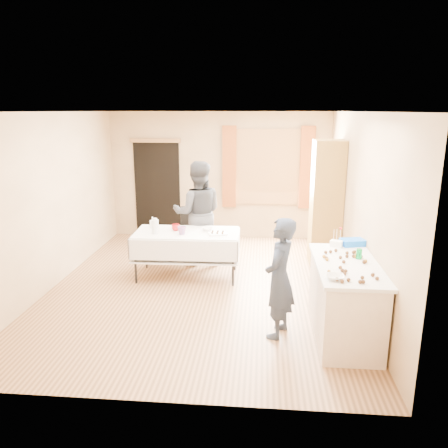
# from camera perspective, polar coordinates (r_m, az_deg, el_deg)

# --- Properties ---
(floor) EXTENTS (4.50, 5.50, 0.02)m
(floor) POSITION_cam_1_polar(r_m,az_deg,el_deg) (6.77, -2.96, -8.23)
(floor) COLOR #9E7047
(floor) RESTS_ON ground
(ceiling) EXTENTS (4.50, 5.50, 0.02)m
(ceiling) POSITION_cam_1_polar(r_m,az_deg,el_deg) (6.24, -3.29, 14.54)
(ceiling) COLOR white
(ceiling) RESTS_ON floor
(wall_back) EXTENTS (4.50, 0.02, 2.60)m
(wall_back) POSITION_cam_1_polar(r_m,az_deg,el_deg) (9.08, -0.66, 6.29)
(wall_back) COLOR tan
(wall_back) RESTS_ON floor
(wall_front) EXTENTS (4.50, 0.02, 2.60)m
(wall_front) POSITION_cam_1_polar(r_m,az_deg,el_deg) (3.77, -9.04, -6.03)
(wall_front) COLOR tan
(wall_front) RESTS_ON floor
(wall_left) EXTENTS (0.02, 5.50, 2.60)m
(wall_left) POSITION_cam_1_polar(r_m,az_deg,el_deg) (7.06, -21.63, 2.84)
(wall_left) COLOR tan
(wall_left) RESTS_ON floor
(wall_right) EXTENTS (0.02, 5.50, 2.60)m
(wall_right) POSITION_cam_1_polar(r_m,az_deg,el_deg) (6.46, 17.16, 2.21)
(wall_right) COLOR tan
(wall_right) RESTS_ON floor
(window_frame) EXTENTS (1.32, 0.06, 1.52)m
(window_frame) POSITION_cam_1_polar(r_m,az_deg,el_deg) (8.97, 5.74, 7.40)
(window_frame) COLOR olive
(window_frame) RESTS_ON wall_back
(window_pane) EXTENTS (1.20, 0.02, 1.40)m
(window_pane) POSITION_cam_1_polar(r_m,az_deg,el_deg) (8.95, 5.74, 7.39)
(window_pane) COLOR white
(window_pane) RESTS_ON wall_back
(curtain_left) EXTENTS (0.28, 0.06, 1.65)m
(curtain_left) POSITION_cam_1_polar(r_m,az_deg,el_deg) (8.94, 0.69, 7.45)
(curtain_left) COLOR #96491D
(curtain_left) RESTS_ON wall_back
(curtain_right) EXTENTS (0.28, 0.06, 1.65)m
(curtain_right) POSITION_cam_1_polar(r_m,az_deg,el_deg) (8.96, 10.77, 7.21)
(curtain_right) COLOR #96491D
(curtain_right) RESTS_ON wall_back
(doorway) EXTENTS (0.95, 0.04, 2.00)m
(doorway) POSITION_cam_1_polar(r_m,az_deg,el_deg) (9.31, -8.68, 4.46)
(doorway) COLOR black
(doorway) RESTS_ON floor
(door_lintel) EXTENTS (1.05, 0.06, 0.08)m
(door_lintel) POSITION_cam_1_polar(r_m,az_deg,el_deg) (9.16, -8.98, 10.72)
(door_lintel) COLOR olive
(door_lintel) RESTS_ON wall_back
(cabinet) EXTENTS (0.50, 0.60, 2.15)m
(cabinet) POSITION_cam_1_polar(r_m,az_deg,el_deg) (7.66, 13.19, 2.61)
(cabinet) COLOR olive
(cabinet) RESTS_ON floor
(counter) EXTENTS (0.72, 1.51, 0.91)m
(counter) POSITION_cam_1_polar(r_m,az_deg,el_deg) (5.41, 15.44, -9.50)
(counter) COLOR beige
(counter) RESTS_ON floor
(party_table) EXTENTS (1.69, 0.89, 0.75)m
(party_table) POSITION_cam_1_polar(r_m,az_deg,el_deg) (7.03, -4.86, -3.43)
(party_table) COLOR black
(party_table) RESTS_ON floor
(chair) EXTENTS (0.50, 0.50, 0.95)m
(chair) POSITION_cam_1_polar(r_m,az_deg,el_deg) (7.91, -3.99, -2.56)
(chair) COLOR black
(chair) RESTS_ON floor
(girl) EXTENTS (0.74, 0.67, 1.45)m
(girl) POSITION_cam_1_polar(r_m,az_deg,el_deg) (5.16, 7.26, -7.03)
(girl) COLOR #1D263A
(girl) RESTS_ON floor
(woman) EXTENTS (1.05, 0.90, 1.80)m
(woman) POSITION_cam_1_polar(r_m,az_deg,el_deg) (7.55, -3.41, 1.44)
(woman) COLOR black
(woman) RESTS_ON floor
(soda_can) EXTENTS (0.09, 0.09, 0.12)m
(soda_can) POSITION_cam_1_polar(r_m,az_deg,el_deg) (5.41, 17.23, -3.75)
(soda_can) COLOR #078B39
(soda_can) RESTS_ON counter
(mixing_bowl) EXTENTS (0.24, 0.24, 0.05)m
(mixing_bowl) POSITION_cam_1_polar(r_m,az_deg,el_deg) (4.72, 14.30, -6.74)
(mixing_bowl) COLOR white
(mixing_bowl) RESTS_ON counter
(foam_block) EXTENTS (0.18, 0.15, 0.08)m
(foam_block) POSITION_cam_1_polar(r_m,az_deg,el_deg) (5.82, 14.46, -2.50)
(foam_block) COLOR white
(foam_block) RESTS_ON counter
(blue_basket) EXTENTS (0.34, 0.27, 0.08)m
(blue_basket) POSITION_cam_1_polar(r_m,az_deg,el_deg) (5.94, 16.46, -2.30)
(blue_basket) COLOR blue
(blue_basket) RESTS_ON counter
(pitcher) EXTENTS (0.13, 0.13, 0.22)m
(pitcher) POSITION_cam_1_polar(r_m,az_deg,el_deg) (6.88, -8.98, -0.35)
(pitcher) COLOR silver
(pitcher) RESTS_ON party_table
(cup_red) EXTENTS (0.19, 0.19, 0.10)m
(cup_red) POSITION_cam_1_polar(r_m,az_deg,el_deg) (7.02, -6.32, -0.44)
(cup_red) COLOR #B01518
(cup_red) RESTS_ON party_table
(cup_rainbow) EXTENTS (0.17, 0.17, 0.12)m
(cup_rainbow) POSITION_cam_1_polar(r_m,az_deg,el_deg) (6.79, -5.52, -0.85)
(cup_rainbow) COLOR red
(cup_rainbow) RESTS_ON party_table
(small_bowl) EXTENTS (0.22, 0.22, 0.05)m
(small_bowl) POSITION_cam_1_polar(r_m,az_deg,el_deg) (6.99, -2.19, -0.66)
(small_bowl) COLOR white
(small_bowl) RESTS_ON party_table
(pastry_tray) EXTENTS (0.33, 0.27, 0.02)m
(pastry_tray) POSITION_cam_1_polar(r_m,az_deg,el_deg) (6.78, -0.84, -1.27)
(pastry_tray) COLOR white
(pastry_tray) RESTS_ON party_table
(bottle) EXTENTS (0.14, 0.14, 0.18)m
(bottle) POSITION_cam_1_polar(r_m,az_deg,el_deg) (7.22, -9.31, 0.20)
(bottle) COLOR white
(bottle) RESTS_ON party_table
(cake_balls) EXTENTS (0.51, 1.07, 0.04)m
(cake_balls) POSITION_cam_1_polar(r_m,az_deg,el_deg) (5.17, 15.94, -5.00)
(cake_balls) COLOR #3F2314
(cake_balls) RESTS_ON counter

